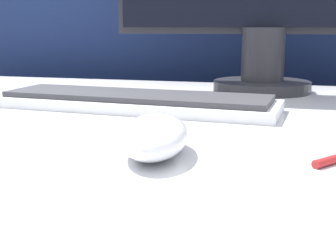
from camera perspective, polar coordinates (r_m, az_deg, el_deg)
The scene contains 3 objects.
partition_panel at distance 1.18m, azimuth 8.16°, elevation -1.47°, with size 5.00×0.03×1.14m.
computer_mouse_near at distance 0.44m, azimuth -1.19°, elevation -1.23°, with size 0.08×0.13×0.04m.
keyboard at distance 0.69m, azimuth -3.93°, elevation 3.01°, with size 0.43×0.15×0.02m.
Camera 1 is at (0.12, -0.58, 0.84)m, focal length 50.00 mm.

